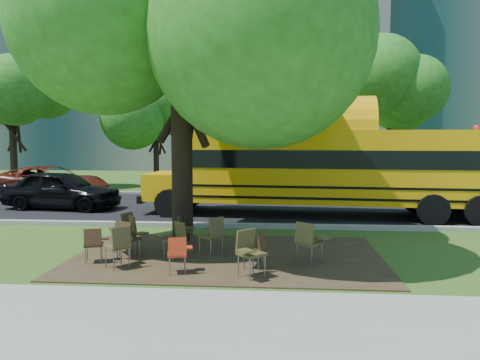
# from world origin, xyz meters

# --- Properties ---
(ground) EXTENTS (160.00, 160.00, 0.00)m
(ground) POSITION_xyz_m (0.00, 0.00, 0.00)
(ground) COLOR #365A1C
(ground) RESTS_ON ground
(sidewalk) EXTENTS (60.00, 4.00, 0.04)m
(sidewalk) POSITION_xyz_m (0.00, -5.00, 0.02)
(sidewalk) COLOR gray
(sidewalk) RESTS_ON ground
(dirt_patch) EXTENTS (7.00, 4.50, 0.03)m
(dirt_patch) POSITION_xyz_m (1.00, -0.50, 0.01)
(dirt_patch) COLOR #382819
(dirt_patch) RESTS_ON ground
(asphalt_road) EXTENTS (80.00, 8.00, 0.04)m
(asphalt_road) POSITION_xyz_m (0.00, 7.00, 0.02)
(asphalt_road) COLOR black
(asphalt_road) RESTS_ON ground
(kerb_near) EXTENTS (80.00, 0.25, 0.14)m
(kerb_near) POSITION_xyz_m (0.00, 3.00, 0.07)
(kerb_near) COLOR gray
(kerb_near) RESTS_ON ground
(kerb_far) EXTENTS (80.00, 0.25, 0.14)m
(kerb_far) POSITION_xyz_m (0.00, 11.10, 0.07)
(kerb_far) COLOR gray
(kerb_far) RESTS_ON ground
(building_main) EXTENTS (38.00, 16.00, 22.00)m
(building_main) POSITION_xyz_m (-8.00, 36.00, 11.00)
(building_main) COLOR slate
(building_main) RESTS_ON ground
(bg_tree_0) EXTENTS (5.20, 5.20, 7.18)m
(bg_tree_0) POSITION_xyz_m (-12.00, 13.00, 4.57)
(bg_tree_0) COLOR black
(bg_tree_0) RESTS_ON ground
(bg_tree_2) EXTENTS (4.80, 4.80, 6.62)m
(bg_tree_2) POSITION_xyz_m (-5.00, 16.00, 4.21)
(bg_tree_2) COLOR black
(bg_tree_2) RESTS_ON ground
(bg_tree_3) EXTENTS (5.60, 5.60, 7.84)m
(bg_tree_3) POSITION_xyz_m (8.00, 14.00, 5.03)
(bg_tree_3) COLOR black
(bg_tree_3) RESTS_ON ground
(main_tree) EXTENTS (7.20, 7.20, 9.41)m
(main_tree) POSITION_xyz_m (-0.39, 1.21, 5.79)
(main_tree) COLOR black
(main_tree) RESTS_ON ground
(school_bus) EXTENTS (12.40, 3.71, 2.99)m
(school_bus) POSITION_xyz_m (4.09, 5.35, 1.73)
(school_bus) COLOR #EBA507
(school_bus) RESTS_ON ground
(chair_0) EXTENTS (0.54, 0.59, 0.79)m
(chair_0) POSITION_xyz_m (-1.81, -1.35, 0.49)
(chair_0) COLOR #3E2616
(chair_0) RESTS_ON ground
(chair_1) EXTENTS (0.71, 0.55, 0.90)m
(chair_1) POSITION_xyz_m (-1.18, -1.01, 0.56)
(chair_1) COLOR #3E2B16
(chair_1) RESTS_ON ground
(chair_2) EXTENTS (0.61, 0.77, 0.90)m
(chair_2) POSITION_xyz_m (-1.12, -1.72, 0.56)
(chair_2) COLOR #4E4222
(chair_2) RESTS_ON ground
(chair_3) EXTENTS (0.72, 0.57, 0.84)m
(chair_3) POSITION_xyz_m (-0.16, -0.79, 0.52)
(chair_3) COLOR #4B4820
(chair_3) RESTS_ON ground
(chair_4) EXTENTS (0.53, 0.56, 0.78)m
(chair_4) POSITION_xyz_m (0.18, -2.02, 0.48)
(chair_4) COLOR red
(chair_4) RESTS_ON ground
(chair_5) EXTENTS (0.64, 0.81, 0.94)m
(chair_5) POSITION_xyz_m (1.59, -2.13, 0.58)
(chair_5) COLOR #463E1E
(chair_5) RESTS_ON ground
(chair_6) EXTENTS (0.48, 0.62, 0.79)m
(chair_6) POSITION_xyz_m (1.71, -1.50, 0.49)
(chair_6) COLOR #4C331B
(chair_6) RESTS_ON ground
(chair_7) EXTENTS (0.82, 0.65, 0.96)m
(chair_7) POSITION_xyz_m (2.81, -1.20, 0.59)
(chair_7) COLOR brown
(chair_7) RESTS_ON ground
(chair_8) EXTENTS (0.57, 0.72, 0.89)m
(chair_8) POSITION_xyz_m (-1.67, 0.20, 0.55)
(chair_8) COLOR #493E1F
(chair_8) RESTS_ON ground
(chair_9) EXTENTS (0.77, 0.61, 0.92)m
(chair_9) POSITION_xyz_m (-1.36, -0.52, 0.57)
(chair_9) COLOR #3C2A15
(chair_9) RESTS_ON ground
(chair_10) EXTENTS (0.49, 0.52, 0.80)m
(chair_10) POSITION_xyz_m (-0.21, 0.39, 0.49)
(chair_10) COLOR #413A1C
(chair_10) RESTS_ON ground
(chair_11) EXTENTS (0.64, 0.81, 0.94)m
(chair_11) POSITION_xyz_m (0.69, -0.59, 0.58)
(chair_11) COLOR #4E4422
(chair_11) RESTS_ON ground
(black_car) EXTENTS (4.63, 2.30, 1.52)m
(black_car) POSITION_xyz_m (-6.11, 6.16, 0.76)
(black_car) COLOR black
(black_car) RESTS_ON ground
(bg_car_red) EXTENTS (5.60, 3.09, 1.49)m
(bg_car_red) POSITION_xyz_m (-8.17, 9.33, 0.74)
(bg_car_red) COLOR #53180E
(bg_car_red) RESTS_ON ground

